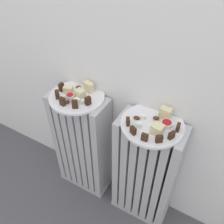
{
  "coord_description": "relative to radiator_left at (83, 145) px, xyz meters",
  "views": [
    {
      "loc": [
        0.39,
        -0.41,
        1.36
      ],
      "look_at": [
        0.0,
        0.28,
        0.67
      ],
      "focal_mm": 37.76,
      "sensor_mm": 36.0,
      "label": 1
    }
  ],
  "objects": [
    {
      "name": "fork",
      "position": [
        -0.01,
        0.01,
        0.36
      ],
      "size": [
        0.02,
        0.09,
        0.0
      ],
      "color": "silver",
      "rests_on": "plate_left"
    },
    {
      "name": "dark_cake_slice_right_0",
      "position": [
        0.3,
        -0.06,
        0.37
      ],
      "size": [
        0.03,
        0.03,
        0.03
      ],
      "primitive_type": "cube",
      "rotation": [
        0.0,
        0.0,
        -0.99
      ],
      "color": "#382114",
      "rests_on": "plate_right"
    },
    {
      "name": "marble_cake_slice_left_0",
      "position": [
        0.03,
        -0.01,
        0.38
      ],
      "size": [
        0.05,
        0.04,
        0.05
      ],
      "primitive_type": "cube",
      "rotation": [
        0.0,
        0.0,
        -0.17
      ],
      "color": "beige",
      "rests_on": "plate_left"
    },
    {
      "name": "turkish_delight_left_3",
      "position": [
        -0.04,
        -0.05,
        0.36
      ],
      "size": [
        0.02,
        0.02,
        0.02
      ],
      "primitive_type": "cube",
      "rotation": [
        0.0,
        0.0,
        0.15
      ],
      "color": "white",
      "rests_on": "plate_left"
    },
    {
      "name": "jam_bowl_right",
      "position": [
        0.44,
        0.01,
        0.37
      ],
      "size": [
        0.05,
        0.05,
        0.02
      ],
      "color": "white",
      "rests_on": "plate_right"
    },
    {
      "name": "dark_cake_slice_left_0",
      "position": [
        -0.09,
        -0.0,
        0.37
      ],
      "size": [
        0.02,
        0.02,
        0.04
      ],
      "primitive_type": "cube",
      "rotation": [
        0.0,
        0.0,
        -1.56
      ],
      "color": "#382114",
      "rests_on": "plate_left"
    },
    {
      "name": "turkish_delight_right_1",
      "position": [
        0.34,
        0.01,
        0.36
      ],
      "size": [
        0.02,
        0.02,
        0.02
      ],
      "primitive_type": "cube",
      "rotation": [
        0.0,
        0.0,
        0.39
      ],
      "color": "white",
      "rests_on": "plate_right"
    },
    {
      "name": "dark_cake_slice_right_2",
      "position": [
        0.39,
        -0.1,
        0.37
      ],
      "size": [
        0.03,
        0.02,
        0.03
      ],
      "primitive_type": "cube",
      "rotation": [
        0.0,
        0.0,
        0.08
      ],
      "color": "#382114",
      "rests_on": "plate_right"
    },
    {
      "name": "dark_cake_slice_left_1",
      "position": [
        -0.07,
        -0.06,
        0.37
      ],
      "size": [
        0.03,
        0.03,
        0.04
      ],
      "primitive_type": "cube",
      "rotation": [
        0.0,
        0.0,
        -0.86
      ],
      "color": "#382114",
      "rests_on": "plate_left"
    },
    {
      "name": "plate_right",
      "position": [
        0.38,
        0.0,
        0.35
      ],
      "size": [
        0.26,
        0.26,
        0.01
      ],
      "primitive_type": "cylinder",
      "color": "white",
      "rests_on": "radiator_right"
    },
    {
      "name": "dark_cake_slice_right_5",
      "position": [
        0.48,
        0.01,
        0.37
      ],
      "size": [
        0.02,
        0.03,
        0.03
      ],
      "primitive_type": "cube",
      "rotation": [
        0.0,
        0.0,
        1.68
      ],
      "color": "#382114",
      "rests_on": "plate_right"
    },
    {
      "name": "dark_cake_slice_right_4",
      "position": [
        0.47,
        -0.04,
        0.37
      ],
      "size": [
        0.02,
        0.03,
        0.03
      ],
      "primitive_type": "cube",
      "rotation": [
        0.0,
        0.0,
        1.15
      ],
      "color": "#382114",
      "rests_on": "plate_right"
    },
    {
      "name": "dark_cake_slice_left_4",
      "position": [
        0.08,
        -0.03,
        0.37
      ],
      "size": [
        0.02,
        0.03,
        0.04
      ],
      "primitive_type": "cube",
      "rotation": [
        0.0,
        0.0,
        1.26
      ],
      "color": "#382114",
      "rests_on": "plate_left"
    },
    {
      "name": "turkish_delight_left_0",
      "position": [
        -0.0,
        0.0,
        0.36
      ],
      "size": [
        0.02,
        0.02,
        0.02
      ],
      "primitive_type": "cube",
      "rotation": [
        0.0,
        0.0,
        1.43
      ],
      "color": "white",
      "rests_on": "plate_left"
    },
    {
      "name": "dark_cake_slice_right_1",
      "position": [
        0.34,
        -0.09,
        0.37
      ],
      "size": [
        0.03,
        0.02,
        0.03
      ],
      "primitive_type": "cube",
      "rotation": [
        0.0,
        0.0,
        -0.46
      ],
      "color": "#382114",
      "rests_on": "plate_right"
    },
    {
      "name": "marble_cake_slice_left_2",
      "position": [
        0.03,
        0.06,
        0.38
      ],
      "size": [
        0.05,
        0.04,
        0.05
      ],
      "primitive_type": "cube",
      "rotation": [
        0.0,
        0.0,
        -0.22
      ],
      "color": "beige",
      "rests_on": "plate_left"
    },
    {
      "name": "turkish_delight_right_0",
      "position": [
        0.4,
        -0.01,
        0.36
      ],
      "size": [
        0.03,
        0.03,
        0.02
      ],
      "primitive_type": "cube",
      "rotation": [
        0.0,
        0.0,
        0.71
      ],
      "color": "white",
      "rests_on": "plate_right"
    },
    {
      "name": "dark_cake_slice_right_3",
      "position": [
        0.44,
        -0.08,
        0.37
      ],
      "size": [
        0.03,
        0.03,
        0.03
      ],
      "primitive_type": "cube",
      "rotation": [
        0.0,
        0.0,
        0.61
      ],
      "color": "#382114",
      "rests_on": "plate_right"
    },
    {
      "name": "dark_cake_slice_left_3",
      "position": [
        0.05,
        -0.07,
        0.37
      ],
      "size": [
        0.03,
        0.03,
        0.04
      ],
      "primitive_type": "cube",
      "rotation": [
        0.0,
        0.0,
        0.55
      ],
      "color": "#382114",
      "rests_on": "plate_left"
    },
    {
      "name": "turkish_delight_left_1",
      "position": [
        0.04,
        -0.04,
        0.37
      ],
      "size": [
        0.03,
        0.03,
        0.02
      ],
      "primitive_type": "cube",
      "rotation": [
        0.0,
        0.0,
        1.15
      ],
      "color": "white",
      "rests_on": "plate_left"
    },
    {
      "name": "dark_cake_slice_left_2",
      "position": [
        -0.01,
        -0.09,
        0.37
      ],
      "size": [
        0.03,
        0.02,
        0.04
      ],
      "primitive_type": "cube",
      "rotation": [
        0.0,
        0.0,
        -0.15
      ],
      "color": "#382114",
      "rests_on": "plate_left"
    },
    {
      "name": "marble_cake_slice_right_0",
      "position": [
        0.41,
        0.06,
        0.38
      ],
      "size": [
        0.05,
        0.04,
        0.05
      ],
      "primitive_type": "cube",
      "rotation": [
        0.0,
        0.0,
        -0.09
      ],
      "color": "beige",
      "rests_on": "plate_right"
    },
    {
      "name": "medjool_date_left_0",
      "position": [
        -0.03,
        0.05,
        0.36
      ],
      "size": [
        0.03,
        0.03,
        0.01
      ],
      "primitive_type": "ellipsoid",
      "rotation": [
        0.0,
        0.0,
        0.85
      ],
      "color": "#4C2814",
      "rests_on": "plate_left"
    },
    {
      "name": "marble_cake_slice_left_1",
      "position": [
        -0.04,
        -0.0,
        0.37
      ],
      "size": [
        0.05,
        0.04,
        0.04
      ],
      "primitive_type": "cube",
      "rotation": [
        0.0,
        0.0,
        0.26
      ],
      "color": "beige",
      "rests_on": "plate_left"
    },
    {
      "name": "radiator_right",
      "position": [
        0.38,
        0.0,
        0.0
      ],
      "size": [
        0.31,
        0.15,
        0.68
      ],
      "color": "#B2B2B7",
      "rests_on": "ground_plane"
    },
    {
      "name": "turkish_delight_right_2",
      "position": [
        0.34,
        -0.05,
        0.37
      ],
      "size": [
        0.03,
        0.03,
        0.02
      ],
      "primitive_type": "cube",
      "rotation": [
        0.0,
        0.0,
        0.34
      ],
      "color": "white",
      "rests_on": "plate_right"
    },
    {
      "name": "medjool_date_right_1",
      "position": [
        0.39,
        0.03,
        0.36
      ],
      "size": [
        0.03,
        0.02,
        0.02
      ],
      "primitive_type": "ellipsoid",
      "rotation": [
        0.0,
        0.0,
        0.24
      ],
      "color": "#4C2814",
      "rests_on": "plate_right"
    },
    {
      "name": "plate_left",
      "position": [
        0.0,
        0.0,
        0.35
      ],
      "size": [
        0.26,
        0.26,
        0.01
      ],
      "primitive_type": "cylinder",
      "color": "white",
      "rests_on": "radiator_left"
    },
    {
      "name": "radiator_left",
      "position": [
        0.0,
        0.0,
        0.0
      ],
      "size": [
        0.31,
        0.15,
        0.68
      ],
      "color": "#B2B2B7",
      "rests_on": "ground_plane"
    },
    {
      "name": "medjool_date_right_0",
      "position": [
        0.31,
        -0.01,
        0.36
      ],
      "size": [
        0.03,
        0.02,
        0.01
      ],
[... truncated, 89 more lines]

